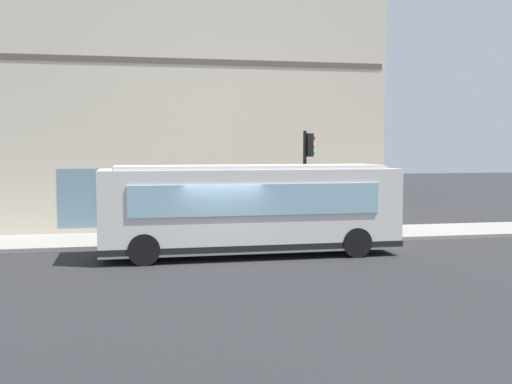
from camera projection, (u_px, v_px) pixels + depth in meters
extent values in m
plane|color=#262628|center=(220.00, 260.00, 20.12)|extent=(120.00, 120.00, 0.00)
cube|color=gray|center=(205.00, 238.00, 24.40)|extent=(3.58, 40.00, 0.15)
cube|color=beige|center=(191.00, 86.00, 29.25)|extent=(7.30, 16.59, 13.17)
cube|color=brown|center=(199.00, 62.00, 25.78)|extent=(0.36, 16.26, 0.24)
cube|color=slate|center=(200.00, 196.00, 26.09)|extent=(0.12, 11.62, 2.40)
cube|color=silver|center=(250.00, 208.00, 20.85)|extent=(2.60, 10.02, 2.70)
cube|color=silver|center=(250.00, 167.00, 20.75)|extent=(2.21, 9.02, 0.12)
cube|color=#8CB2C6|center=(99.00, 198.00, 19.80)|extent=(2.20, 0.10, 1.20)
cube|color=#8CB2C6|center=(243.00, 194.00, 22.06)|extent=(0.14, 8.20, 1.00)
cube|color=#8CB2C6|center=(258.00, 200.00, 19.58)|extent=(0.14, 8.20, 1.00)
cube|color=black|center=(250.00, 243.00, 20.94)|extent=(2.64, 10.06, 0.20)
cylinder|color=black|center=(142.00, 239.00, 21.31)|extent=(0.31, 1.00, 1.00)
cylinder|color=black|center=(144.00, 250.00, 19.07)|extent=(0.31, 1.00, 1.00)
cylinder|color=black|center=(334.00, 233.00, 22.75)|extent=(0.31, 1.00, 1.00)
cylinder|color=black|center=(356.00, 242.00, 20.51)|extent=(0.31, 1.00, 1.00)
cylinder|color=black|center=(305.00, 185.00, 23.81)|extent=(0.14, 0.14, 4.16)
cube|color=black|center=(310.00, 145.00, 23.74)|extent=(0.32, 0.24, 0.90)
sphere|color=red|center=(313.00, 138.00, 23.74)|extent=(0.20, 0.20, 0.20)
sphere|color=yellow|center=(313.00, 145.00, 23.76)|extent=(0.20, 0.20, 0.20)
sphere|color=green|center=(313.00, 152.00, 23.78)|extent=(0.20, 0.20, 0.20)
cylinder|color=gold|center=(344.00, 226.00, 25.37)|extent=(0.24, 0.24, 0.55)
sphere|color=gold|center=(344.00, 217.00, 25.35)|extent=(0.22, 0.22, 0.22)
cylinder|color=gold|center=(348.00, 225.00, 25.40)|extent=(0.10, 0.12, 0.10)
cylinder|color=gold|center=(343.00, 224.00, 25.53)|extent=(0.12, 0.10, 0.10)
cylinder|color=gold|center=(127.00, 231.00, 22.96)|extent=(0.14, 0.14, 0.80)
cylinder|color=gold|center=(132.00, 231.00, 23.03)|extent=(0.14, 0.14, 0.80)
cylinder|color=black|center=(130.00, 212.00, 22.94)|extent=(0.32, 0.32, 0.63)
sphere|color=brown|center=(129.00, 200.00, 22.91)|extent=(0.22, 0.22, 0.22)
cylinder|color=gold|center=(180.00, 224.00, 24.82)|extent=(0.14, 0.14, 0.83)
cylinder|color=gold|center=(179.00, 224.00, 24.99)|extent=(0.14, 0.14, 0.83)
cylinder|color=black|center=(179.00, 206.00, 24.85)|extent=(0.32, 0.32, 0.66)
sphere|color=#9E704C|center=(179.00, 195.00, 24.82)|extent=(0.22, 0.22, 0.22)
cube|color=#197233|center=(296.00, 222.00, 25.28)|extent=(0.44, 0.40, 0.90)
cube|color=#8CB2C6|center=(301.00, 218.00, 25.31)|extent=(0.35, 0.03, 0.30)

